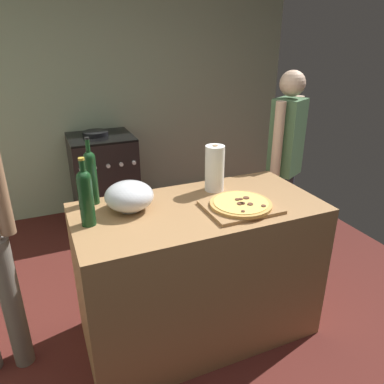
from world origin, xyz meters
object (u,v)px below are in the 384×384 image
(pizza, at_px, (241,204))
(paper_towel_roll, at_px, (215,168))
(person_in_red, at_px, (285,159))
(wine_bottle_amber, at_px, (91,175))
(stove, at_px, (104,179))
(mixing_bowl, at_px, (129,196))
(wine_bottle_green, at_px, (86,195))

(pizza, xyz_separation_m, paper_towel_roll, (-0.01, 0.31, 0.11))
(pizza, xyz_separation_m, person_in_red, (0.78, 0.65, -0.03))
(wine_bottle_amber, height_order, stove, wine_bottle_amber)
(pizza, height_order, wine_bottle_amber, wine_bottle_amber)
(wine_bottle_amber, height_order, person_in_red, person_in_red)
(pizza, bearing_deg, wine_bottle_amber, 151.41)
(mixing_bowl, relative_size, person_in_red, 0.17)
(person_in_red, bearing_deg, mixing_bowl, -163.03)
(pizza, xyz_separation_m, stove, (-0.43, 1.95, -0.47))
(pizza, relative_size, wine_bottle_green, 0.97)
(pizza, bearing_deg, stove, 102.54)
(wine_bottle_green, height_order, person_in_red, person_in_red)
(stove, height_order, person_in_red, person_in_red)
(paper_towel_roll, bearing_deg, pizza, -87.55)
(pizza, xyz_separation_m, mixing_bowl, (-0.58, 0.23, 0.05))
(pizza, bearing_deg, mixing_bowl, 157.90)
(wine_bottle_green, xyz_separation_m, person_in_red, (1.59, 0.50, -0.16))
(pizza, xyz_separation_m, wine_bottle_green, (-0.81, 0.15, 0.13))
(mixing_bowl, bearing_deg, person_in_red, 16.97)
(mixing_bowl, xyz_separation_m, wine_bottle_green, (-0.24, -0.09, 0.08))
(wine_bottle_amber, relative_size, person_in_red, 0.25)
(mixing_bowl, distance_m, paper_towel_roll, 0.57)
(mixing_bowl, distance_m, person_in_red, 1.42)
(wine_bottle_green, relative_size, person_in_red, 0.23)
(wine_bottle_green, bearing_deg, stove, 78.00)
(wine_bottle_amber, bearing_deg, person_in_red, 8.95)
(pizza, distance_m, paper_towel_roll, 0.33)
(paper_towel_roll, distance_m, wine_bottle_green, 0.82)
(mixing_bowl, relative_size, wine_bottle_amber, 0.69)
(pizza, relative_size, stove, 0.37)
(mixing_bowl, distance_m, stove, 1.80)
(person_in_red, bearing_deg, pizza, -140.22)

